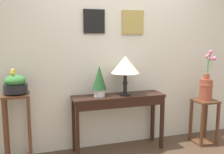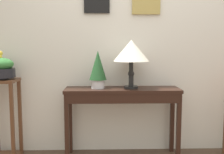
{
  "view_description": "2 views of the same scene",
  "coord_description": "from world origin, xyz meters",
  "px_view_note": "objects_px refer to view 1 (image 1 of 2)",
  "views": [
    {
      "loc": [
        -1.2,
        -2.09,
        1.56
      ],
      "look_at": [
        -0.19,
        1.09,
        1.04
      ],
      "focal_mm": 40.43,
      "sensor_mm": 36.0,
      "label": 1
    },
    {
      "loc": [
        -0.3,
        -1.9,
        1.26
      ],
      "look_at": [
        -0.22,
        1.17,
        0.9
      ],
      "focal_mm": 43.96,
      "sensor_mm": 36.0,
      "label": 2
    }
  ],
  "objects_px": {
    "console_table": "(119,104)",
    "table_lamp": "(125,66)",
    "planter_bowl_wide_left": "(15,84)",
    "potted_plant_on_console": "(99,80)",
    "pedestal_stand_right": "(204,121)",
    "pedestal_stand_left": "(18,130)",
    "flower_vase_tall_right": "(206,86)"
  },
  "relations": [
    {
      "from": "console_table",
      "to": "table_lamp",
      "type": "distance_m",
      "value": 0.53
    },
    {
      "from": "table_lamp",
      "to": "planter_bowl_wide_left",
      "type": "xyz_separation_m",
      "value": [
        -1.4,
        -0.0,
        -0.18
      ]
    },
    {
      "from": "table_lamp",
      "to": "flower_vase_tall_right",
      "type": "xyz_separation_m",
      "value": [
        1.21,
        -0.14,
        -0.32
      ]
    },
    {
      "from": "table_lamp",
      "to": "potted_plant_on_console",
      "type": "relative_size",
      "value": 1.28
    },
    {
      "from": "potted_plant_on_console",
      "to": "pedestal_stand_right",
      "type": "relative_size",
      "value": 0.63
    },
    {
      "from": "console_table",
      "to": "pedestal_stand_right",
      "type": "height_order",
      "value": "console_table"
    },
    {
      "from": "potted_plant_on_console",
      "to": "pedestal_stand_right",
      "type": "bearing_deg",
      "value": -5.12
    },
    {
      "from": "planter_bowl_wide_left",
      "to": "flower_vase_tall_right",
      "type": "relative_size",
      "value": 0.42
    },
    {
      "from": "table_lamp",
      "to": "flower_vase_tall_right",
      "type": "distance_m",
      "value": 1.26
    },
    {
      "from": "planter_bowl_wide_left",
      "to": "pedestal_stand_left",
      "type": "bearing_deg",
      "value": -32.15
    },
    {
      "from": "console_table",
      "to": "pedestal_stand_right",
      "type": "bearing_deg",
      "value": -5.22
    },
    {
      "from": "pedestal_stand_right",
      "to": "flower_vase_tall_right",
      "type": "xyz_separation_m",
      "value": [
        0.0,
        0.0,
        0.54
      ]
    },
    {
      "from": "planter_bowl_wide_left",
      "to": "flower_vase_tall_right",
      "type": "height_order",
      "value": "flower_vase_tall_right"
    },
    {
      "from": "pedestal_stand_left",
      "to": "pedestal_stand_right",
      "type": "bearing_deg",
      "value": -3.09
    },
    {
      "from": "flower_vase_tall_right",
      "to": "planter_bowl_wide_left",
      "type": "bearing_deg",
      "value": 176.92
    },
    {
      "from": "console_table",
      "to": "table_lamp",
      "type": "height_order",
      "value": "table_lamp"
    },
    {
      "from": "planter_bowl_wide_left",
      "to": "table_lamp",
      "type": "bearing_deg",
      "value": 0.01
    },
    {
      "from": "pedestal_stand_right",
      "to": "planter_bowl_wide_left",
      "type": "bearing_deg",
      "value": 176.91
    },
    {
      "from": "potted_plant_on_console",
      "to": "table_lamp",
      "type": "bearing_deg",
      "value": 0.07
    },
    {
      "from": "table_lamp",
      "to": "pedestal_stand_left",
      "type": "xyz_separation_m",
      "value": [
        -1.4,
        -0.0,
        -0.74
      ]
    },
    {
      "from": "table_lamp",
      "to": "pedestal_stand_right",
      "type": "distance_m",
      "value": 1.49
    },
    {
      "from": "table_lamp",
      "to": "console_table",
      "type": "bearing_deg",
      "value": -166.92
    },
    {
      "from": "table_lamp",
      "to": "planter_bowl_wide_left",
      "type": "height_order",
      "value": "table_lamp"
    },
    {
      "from": "potted_plant_on_console",
      "to": "pedestal_stand_right",
      "type": "xyz_separation_m",
      "value": [
        1.57,
        -0.14,
        -0.68
      ]
    },
    {
      "from": "pedestal_stand_left",
      "to": "planter_bowl_wide_left",
      "type": "bearing_deg",
      "value": 147.85
    },
    {
      "from": "planter_bowl_wide_left",
      "to": "pedestal_stand_right",
      "type": "bearing_deg",
      "value": -3.09
    },
    {
      "from": "flower_vase_tall_right",
      "to": "pedestal_stand_left",
      "type": "bearing_deg",
      "value": 176.93
    },
    {
      "from": "console_table",
      "to": "pedestal_stand_left",
      "type": "bearing_deg",
      "value": 179.05
    },
    {
      "from": "pedestal_stand_left",
      "to": "pedestal_stand_right",
      "type": "relative_size",
      "value": 1.36
    },
    {
      "from": "planter_bowl_wide_left",
      "to": "flower_vase_tall_right",
      "type": "xyz_separation_m",
      "value": [
        2.61,
        -0.14,
        -0.15
      ]
    },
    {
      "from": "console_table",
      "to": "table_lamp",
      "type": "bearing_deg",
      "value": 13.08
    },
    {
      "from": "pedestal_stand_left",
      "to": "pedestal_stand_right",
      "type": "xyz_separation_m",
      "value": [
        2.61,
        -0.14,
        -0.12
      ]
    }
  ]
}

